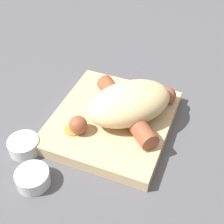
{
  "coord_description": "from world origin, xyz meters",
  "views": [
    {
      "loc": [
        0.35,
        0.14,
        0.38
      ],
      "look_at": [
        0.0,
        0.0,
        0.03
      ],
      "focal_mm": 50.0,
      "sensor_mm": 36.0,
      "label": 1
    }
  ],
  "objects_px": {
    "food_tray": "(112,121)",
    "sausage": "(125,110)",
    "condiment_cup_near": "(24,146)",
    "bread_roll": "(129,103)",
    "condiment_cup_far": "(33,179)"
  },
  "relations": [
    {
      "from": "food_tray",
      "to": "sausage",
      "type": "height_order",
      "value": "sausage"
    },
    {
      "from": "condiment_cup_far",
      "to": "sausage",
      "type": "bearing_deg",
      "value": 153.12
    },
    {
      "from": "sausage",
      "to": "condiment_cup_far",
      "type": "distance_m",
      "value": 0.18
    },
    {
      "from": "sausage",
      "to": "condiment_cup_near",
      "type": "bearing_deg",
      "value": -48.35
    },
    {
      "from": "sausage",
      "to": "food_tray",
      "type": "bearing_deg",
      "value": -66.01
    },
    {
      "from": "bread_roll",
      "to": "condiment_cup_far",
      "type": "distance_m",
      "value": 0.19
    },
    {
      "from": "food_tray",
      "to": "condiment_cup_near",
      "type": "height_order",
      "value": "condiment_cup_near"
    },
    {
      "from": "food_tray",
      "to": "condiment_cup_near",
      "type": "relative_size",
      "value": 4.33
    },
    {
      "from": "bread_roll",
      "to": "sausage",
      "type": "xyz_separation_m",
      "value": [
        0.0,
        -0.01,
        -0.01
      ]
    },
    {
      "from": "condiment_cup_near",
      "to": "condiment_cup_far",
      "type": "xyz_separation_m",
      "value": [
        0.05,
        0.05,
        0.0
      ]
    },
    {
      "from": "food_tray",
      "to": "bread_roll",
      "type": "relative_size",
      "value": 1.28
    },
    {
      "from": "sausage",
      "to": "bread_roll",
      "type": "bearing_deg",
      "value": 109.18
    },
    {
      "from": "bread_roll",
      "to": "sausage",
      "type": "height_order",
      "value": "bread_roll"
    },
    {
      "from": "food_tray",
      "to": "condiment_cup_far",
      "type": "xyz_separation_m",
      "value": [
        0.15,
        -0.06,
        -0.0
      ]
    },
    {
      "from": "condiment_cup_near",
      "to": "food_tray",
      "type": "bearing_deg",
      "value": 134.19
    }
  ]
}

